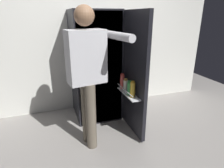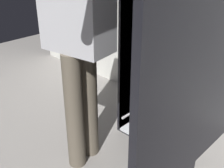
# 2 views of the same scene
# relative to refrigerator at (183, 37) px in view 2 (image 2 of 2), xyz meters

# --- Properties ---
(ground_plane) EXTENTS (6.39, 6.39, 0.00)m
(ground_plane) POSITION_rel_refrigerator_xyz_m (-0.02, -0.53, -0.81)
(ground_plane) COLOR gray
(refrigerator) EXTENTS (0.71, 1.30, 1.61)m
(refrigerator) POSITION_rel_refrigerator_xyz_m (0.00, 0.00, 0.00)
(refrigerator) COLOR black
(refrigerator) RESTS_ON ground_plane
(person) EXTENTS (0.60, 0.68, 1.64)m
(person) POSITION_rel_refrigerator_xyz_m (-0.29, -0.69, 0.17)
(person) COLOR #665B4C
(person) RESTS_ON ground_plane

